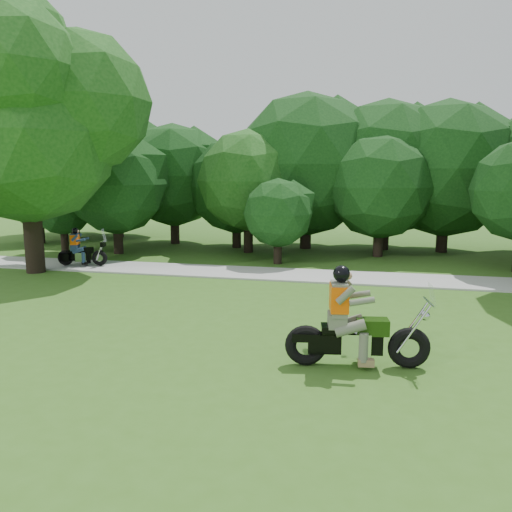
# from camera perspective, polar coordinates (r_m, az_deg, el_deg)

# --- Properties ---
(ground) EXTENTS (100.00, 100.00, 0.00)m
(ground) POSITION_cam_1_polar(r_m,az_deg,el_deg) (10.30, 3.22, -11.40)
(ground) COLOR #37631C
(ground) RESTS_ON ground
(walkway) EXTENTS (60.00, 2.20, 0.06)m
(walkway) POSITION_cam_1_polar(r_m,az_deg,el_deg) (17.93, 7.52, -2.30)
(walkway) COLOR #A0A09B
(walkway) RESTS_ON ground
(tree_line) EXTENTS (40.56, 11.56, 7.47)m
(tree_line) POSITION_cam_1_polar(r_m,az_deg,el_deg) (24.12, 14.09, 9.11)
(tree_line) COLOR black
(tree_line) RESTS_ON ground
(big_tree_west) EXTENTS (8.64, 6.56, 9.96)m
(big_tree_west) POSITION_cam_1_polar(r_m,az_deg,el_deg) (20.45, -24.42, 14.53)
(big_tree_west) COLOR black
(big_tree_west) RESTS_ON ground
(chopper_motorcycle) EXTENTS (2.75, 0.90, 1.97)m
(chopper_motorcycle) POSITION_cam_1_polar(r_m,az_deg,el_deg) (9.72, 10.74, -8.30)
(chopper_motorcycle) COLOR black
(chopper_motorcycle) RESTS_ON ground
(touring_motorcycle) EXTENTS (1.97, 0.84, 1.51)m
(touring_motorcycle) POSITION_cam_1_polar(r_m,az_deg,el_deg) (20.74, -19.57, 0.45)
(touring_motorcycle) COLOR black
(touring_motorcycle) RESTS_ON walkway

